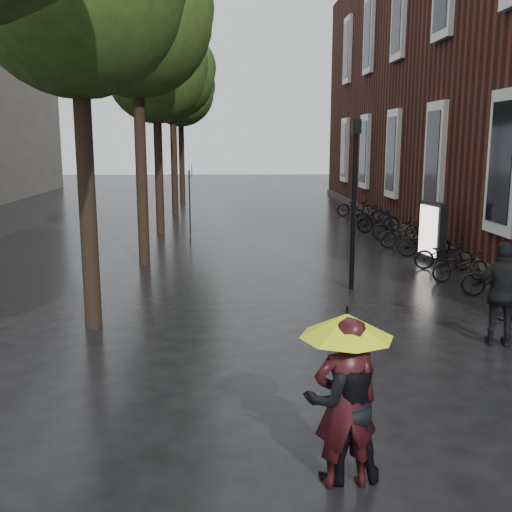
{
  "coord_description": "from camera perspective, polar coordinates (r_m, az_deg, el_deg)",
  "views": [
    {
      "loc": [
        -1.56,
        -4.22,
        3.54
      ],
      "look_at": [
        -0.99,
        6.55,
        1.46
      ],
      "focal_mm": 42.0,
      "sensor_mm": 36.0,
      "label": 1
    }
  ],
  "objects": [
    {
      "name": "street_trees",
      "position": [
        20.46,
        -10.38,
        18.62
      ],
      "size": [
        4.33,
        34.03,
        8.91
      ],
      "color": "black",
      "rests_on": "ground"
    },
    {
      "name": "person_burgundy",
      "position": [
        6.35,
        8.54,
        -13.67
      ],
      "size": [
        0.7,
        0.5,
        1.83
      ],
      "primitive_type": "imported",
      "rotation": [
        0.0,
        0.0,
        3.23
      ],
      "color": "black",
      "rests_on": "ground"
    },
    {
      "name": "person_black",
      "position": [
        6.49,
        8.3,
        -13.51
      ],
      "size": [
        0.9,
        0.73,
        1.74
      ],
      "primitive_type": "imported",
      "rotation": [
        0.0,
        0.0,
        3.23
      ],
      "color": "black",
      "rests_on": "ground"
    },
    {
      "name": "lime_umbrella",
      "position": [
        6.13,
        8.63,
        -6.56
      ],
      "size": [
        0.97,
        0.97,
        1.43
      ],
      "rotation": [
        0.0,
        0.0,
        0.15
      ],
      "color": "black",
      "rests_on": "ground"
    },
    {
      "name": "pedestrian_walking",
      "position": [
        11.25,
        22.44,
        -3.38
      ],
      "size": [
        1.16,
        0.74,
        1.85
      ],
      "primitive_type": "imported",
      "rotation": [
        0.0,
        0.0,
        2.85
      ],
      "color": "black",
      "rests_on": "ground"
    },
    {
      "name": "parked_bicycles",
      "position": [
        19.98,
        14.89,
        1.69
      ],
      "size": [
        2.02,
        19.17,
        1.01
      ],
      "color": "black",
      "rests_on": "ground"
    },
    {
      "name": "ad_lightbox",
      "position": [
        18.38,
        16.44,
        2.21
      ],
      "size": [
        0.27,
        1.18,
        1.78
      ],
      "rotation": [
        0.0,
        0.0,
        0.17
      ],
      "color": "black",
      "rests_on": "ground"
    },
    {
      "name": "lamp_post",
      "position": [
        14.36,
        9.34,
        6.41
      ],
      "size": [
        0.21,
        0.21,
        4.03
      ],
      "rotation": [
        0.0,
        0.0,
        -0.16
      ],
      "color": "black",
      "rests_on": "ground"
    },
    {
      "name": "cycle_sign",
      "position": [
        22.06,
        -6.24,
        6.38
      ],
      "size": [
        0.14,
        0.5,
        2.74
      ],
      "rotation": [
        0.0,
        0.0,
        0.06
      ],
      "color": "#262628",
      "rests_on": "ground"
    }
  ]
}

